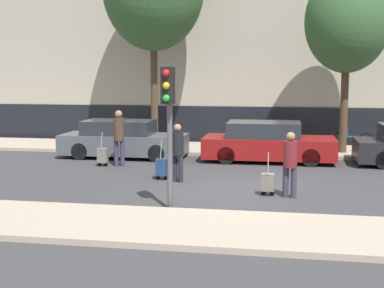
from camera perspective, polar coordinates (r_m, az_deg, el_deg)
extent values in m
plane|color=#38383A|center=(14.13, 5.26, -4.95)|extent=(80.00, 80.00, 0.00)
cube|color=tan|center=(10.50, 3.62, -9.09)|extent=(28.00, 2.50, 0.12)
cube|color=tan|center=(21.00, 6.79, -0.62)|extent=(28.00, 3.00, 0.12)
cube|color=#A89E8C|center=(24.47, 7.46, 13.49)|extent=(28.00, 2.74, 11.13)
cube|color=black|center=(23.07, 7.10, 1.98)|extent=(27.44, 0.06, 1.60)
cube|color=#4C5156|center=(19.49, -7.26, 0.01)|extent=(4.49, 1.72, 0.70)
cube|color=#23282D|center=(19.47, -7.80, 1.78)|extent=(2.47, 1.51, 0.50)
cylinder|color=black|center=(18.41, -3.80, -1.00)|extent=(0.60, 0.18, 0.60)
cylinder|color=black|center=(19.90, -2.76, -0.34)|extent=(0.60, 0.18, 0.60)
cylinder|color=black|center=(19.25, -11.89, -0.77)|extent=(0.60, 0.18, 0.60)
cylinder|color=black|center=(20.68, -10.32, -0.15)|extent=(0.60, 0.18, 0.60)
cube|color=maroon|center=(18.68, 8.20, -0.34)|extent=(4.50, 1.85, 0.70)
cube|color=#23282D|center=(18.61, 7.68, 1.54)|extent=(2.47, 1.63, 0.53)
cylinder|color=black|center=(17.90, 12.57, -1.43)|extent=(0.60, 0.18, 0.60)
cylinder|color=black|center=(19.55, 12.34, -0.65)|extent=(0.60, 0.18, 0.60)
cylinder|color=black|center=(17.97, 3.66, -1.22)|extent=(0.60, 0.18, 0.60)
cylinder|color=black|center=(19.62, 4.19, -0.46)|extent=(0.60, 0.18, 0.60)
cylinder|color=black|center=(19.62, 19.05, -0.87)|extent=(0.60, 0.18, 0.60)
cylinder|color=#383347|center=(17.72, -8.08, -0.99)|extent=(0.15, 0.15, 0.86)
cylinder|color=#383347|center=(17.69, -7.44, -0.99)|extent=(0.15, 0.15, 0.86)
cylinder|color=#473323|center=(17.60, -7.81, 1.58)|extent=(0.34, 0.34, 0.74)
sphere|color=#936B4C|center=(17.55, -7.84, 3.18)|extent=(0.24, 0.24, 0.24)
cube|color=slate|center=(17.80, -9.51, -1.21)|extent=(0.32, 0.24, 0.48)
cylinder|color=black|center=(17.89, -9.82, -2.14)|extent=(0.12, 0.03, 0.12)
cylinder|color=black|center=(17.81, -9.15, -2.16)|extent=(0.12, 0.03, 0.12)
cylinder|color=gray|center=(17.66, -9.62, 0.40)|extent=(0.02, 0.19, 0.53)
cylinder|color=#23232D|center=(15.15, -1.86, -2.58)|extent=(0.15, 0.15, 0.76)
cylinder|color=#23232D|center=(15.04, -1.23, -2.66)|extent=(0.15, 0.15, 0.76)
cylinder|color=black|center=(14.98, -1.56, 0.06)|extent=(0.34, 0.34, 0.66)
sphere|color=#936B4C|center=(14.93, -1.57, 1.74)|extent=(0.22, 0.22, 0.22)
cube|color=navy|center=(15.40, -3.25, -2.48)|extent=(0.32, 0.24, 0.49)
cylinder|color=black|center=(15.48, -3.65, -3.58)|extent=(0.12, 0.03, 0.12)
cylinder|color=black|center=(15.44, -2.84, -3.61)|extent=(0.12, 0.03, 0.12)
cylinder|color=gray|center=(15.25, -3.33, -0.60)|extent=(0.02, 0.19, 0.53)
cylinder|color=#383347|center=(13.47, 9.96, -4.02)|extent=(0.15, 0.15, 0.76)
cylinder|color=#383347|center=(13.42, 10.79, -4.08)|extent=(0.15, 0.15, 0.76)
cylinder|color=maroon|center=(13.32, 10.45, -1.06)|extent=(0.34, 0.34, 0.66)
sphere|color=#936B4C|center=(13.26, 10.50, 0.80)|extent=(0.21, 0.21, 0.21)
cube|color=slate|center=(13.57, 8.10, -4.06)|extent=(0.32, 0.24, 0.44)
cylinder|color=black|center=(13.64, 7.60, -5.19)|extent=(0.12, 0.03, 0.12)
cylinder|color=black|center=(13.63, 8.55, -5.22)|extent=(0.12, 0.03, 0.12)
cylinder|color=gray|center=(13.41, 8.13, -2.05)|extent=(0.02, 0.19, 0.53)
cylinder|color=#515154|center=(11.86, -2.38, 0.48)|extent=(0.12, 0.12, 3.20)
cube|color=black|center=(11.59, -2.61, 6.27)|extent=(0.28, 0.24, 0.80)
sphere|color=red|center=(11.44, -2.78, 7.58)|extent=(0.15, 0.15, 0.15)
sphere|color=gold|center=(11.44, -2.77, 6.25)|extent=(0.15, 0.15, 0.15)
sphere|color=green|center=(11.45, -2.76, 4.91)|extent=(0.15, 0.15, 0.15)
torus|color=black|center=(20.90, 18.14, 0.17)|extent=(0.72, 0.06, 0.72)
torus|color=black|center=(20.78, 15.28, 0.24)|extent=(0.72, 0.06, 0.72)
cylinder|color=navy|center=(20.81, 16.74, 0.75)|extent=(1.00, 0.05, 0.05)
cylinder|color=navy|center=(20.76, 16.24, 1.31)|extent=(0.04, 0.04, 0.40)
cylinder|color=#4C3826|center=(20.42, 15.91, 3.84)|extent=(0.28, 0.28, 3.38)
ellipsoid|color=#33562D|center=(20.46, 16.24, 12.49)|extent=(3.04, 3.04, 3.72)
cylinder|color=#4C3826|center=(21.23, -4.05, 5.59)|extent=(0.28, 0.28, 4.37)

